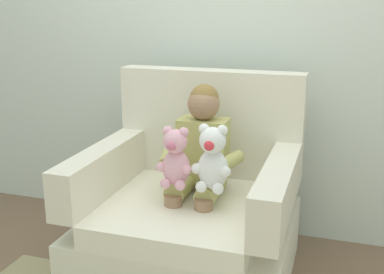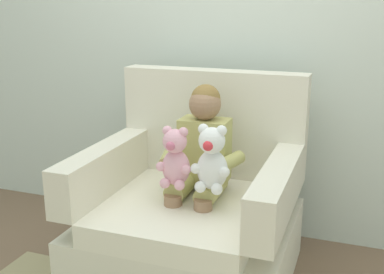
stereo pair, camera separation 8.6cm
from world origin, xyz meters
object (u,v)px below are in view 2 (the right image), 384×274
object	(u,v)px
armchair	(192,216)
plush_pink	(175,159)
seated_child	(201,156)
plush_white	(212,160)

from	to	relation	value
armchair	plush_pink	distance (m)	0.41
seated_child	plush_white	distance (m)	0.23
armchair	seated_child	bearing A→B (deg)	44.34
seated_child	plush_white	bearing A→B (deg)	-49.02
armchair	plush_pink	xyz separation A→B (m)	(-0.03, -0.17, 0.37)
plush_pink	armchair	bearing A→B (deg)	98.24
armchair	plush_white	world-z (taller)	armchair
plush_white	seated_child	bearing A→B (deg)	145.48
plush_pink	plush_white	bearing A→B (deg)	21.45
armchair	plush_pink	world-z (taller)	armchair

